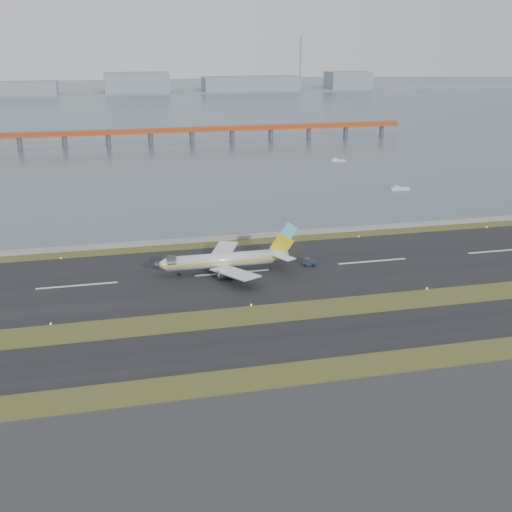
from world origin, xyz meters
name	(u,v)px	position (x,y,z in m)	size (l,w,h in m)	color
ground	(259,319)	(0.00, 0.00, 0.00)	(1000.00, 1000.00, 0.00)	#3B4719
apron_strip	(348,473)	(0.00, -55.00, 0.05)	(1000.00, 50.00, 0.10)	#313033
taxiway_strip	(272,342)	(0.00, -12.00, 0.05)	(1000.00, 18.00, 0.10)	black
runway_strip	(232,273)	(0.00, 30.00, 0.05)	(1000.00, 45.00, 0.10)	black
seawall	(213,239)	(0.00, 60.00, 0.50)	(1000.00, 2.50, 1.00)	gray
bay_water	(137,108)	(0.00, 460.00, 0.00)	(1400.00, 800.00, 1.30)	#41515E
red_pier	(192,131)	(20.00, 250.00, 7.28)	(260.00, 5.00, 10.20)	#A2401B
far_shoreline	(140,87)	(13.62, 620.00, 6.07)	(1400.00, 80.00, 60.50)	gray
airliner	(226,260)	(-1.45, 31.23, 3.46)	(38.52, 32.89, 12.80)	silver
pushback_tug	(309,262)	(21.61, 30.89, 1.05)	(3.76, 2.73, 2.16)	#16283D
workboat_near	(399,189)	(85.98, 109.89, 0.60)	(7.92, 2.96, 1.89)	silver
workboat_far	(338,160)	(83.64, 176.17, 0.55)	(7.44, 3.82, 1.73)	silver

